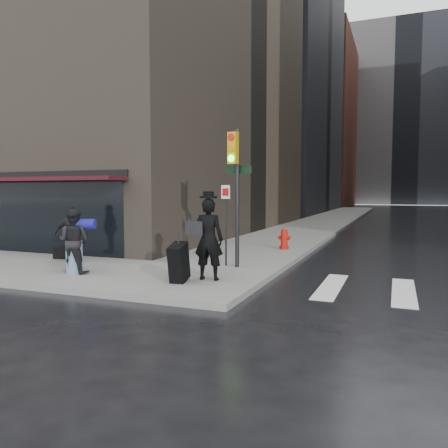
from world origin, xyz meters
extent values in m
plane|color=black|center=(0.00, 0.00, 0.00)|extent=(140.00, 140.00, 0.00)
cube|color=slate|center=(0.00, 27.00, 0.07)|extent=(4.00, 50.00, 0.15)
cube|color=silver|center=(3.50, 1.00, 0.01)|extent=(0.50, 3.00, 0.01)
cube|color=silver|center=(5.10, 1.00, 0.01)|extent=(0.50, 3.00, 0.01)
cube|color=#65625E|center=(-13.00, 38.00, 17.00)|extent=(22.00, 24.00, 34.00)
cube|color=#5E2920|center=(-13.00, 62.00, 13.00)|extent=(22.00, 20.00, 26.00)
cube|color=#65625E|center=(6.00, 78.00, 16.00)|extent=(40.00, 12.00, 32.00)
cube|color=black|center=(-7.00, 2.05, 1.40)|extent=(8.00, 0.12, 2.60)
cube|color=#380C12|center=(-7.00, 1.55, 2.65)|extent=(8.40, 1.10, 0.12)
cube|color=black|center=(-7.00, 1.98, 2.82)|extent=(8.40, 0.08, 0.22)
imported|color=black|center=(0.78, -0.04, 1.12)|extent=(0.76, 0.55, 1.95)
cylinder|color=black|center=(0.78, -0.04, 2.12)|extent=(0.42, 0.42, 0.05)
cylinder|color=black|center=(0.78, -0.04, 2.18)|extent=(0.26, 0.26, 0.16)
cube|color=black|center=(0.46, -0.15, 1.38)|extent=(0.43, 0.18, 0.34)
cube|color=black|center=(0.26, -0.57, 0.60)|extent=(0.42, 0.79, 0.98)
cylinder|color=black|center=(0.26, -0.57, 1.12)|extent=(0.04, 0.04, 0.45)
imported|color=black|center=(-2.77, -0.55, 0.98)|extent=(0.90, 0.75, 1.66)
cube|color=black|center=(-3.18, -0.45, 0.65)|extent=(0.53, 0.34, 0.31)
cylinder|color=navy|center=(-2.51, -0.39, 1.42)|extent=(0.56, 0.42, 0.26)
imported|color=black|center=(-4.21, 1.04, 0.98)|extent=(1.05, 0.83, 1.66)
cylinder|color=black|center=(0.80, 1.90, 2.05)|extent=(0.11, 0.11, 3.79)
cube|color=gold|center=(0.75, 1.70, 3.42)|extent=(0.30, 0.23, 0.85)
cylinder|color=red|center=(0.73, 1.61, 3.71)|extent=(0.20, 0.09, 0.19)
cylinder|color=orange|center=(0.73, 1.61, 3.42)|extent=(0.20, 0.09, 0.19)
cylinder|color=#19E533|center=(0.73, 1.61, 3.14)|extent=(0.20, 0.09, 0.19)
cylinder|color=black|center=(0.43, 1.99, 1.29)|extent=(0.06, 0.06, 2.28)
cube|color=white|center=(0.43, 1.96, 2.24)|extent=(0.28, 0.09, 0.38)
cube|color=black|center=(0.80, 1.98, 2.85)|extent=(0.84, 0.23, 0.21)
cylinder|color=#AE140A|center=(1.11, 6.10, 0.20)|extent=(0.34, 0.34, 0.10)
cylinder|color=#AE140A|center=(1.11, 6.10, 0.46)|extent=(0.25, 0.25, 0.63)
sphere|color=#AE140A|center=(1.11, 6.10, 0.80)|extent=(0.23, 0.23, 0.23)
cylinder|color=#AE140A|center=(1.11, 6.10, 0.57)|extent=(0.44, 0.21, 0.15)
camera|label=1|loc=(4.90, -9.45, 2.24)|focal=35.00mm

